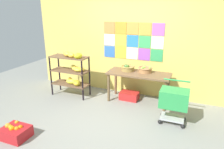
{
  "coord_description": "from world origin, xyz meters",
  "views": [
    {
      "loc": [
        1.53,
        -3.26,
        2.16
      ],
      "look_at": [
        -0.09,
        0.69,
        0.76
      ],
      "focal_mm": 33.12,
      "sensor_mm": 36.0,
      "label": 1
    }
  ],
  "objects_px": {
    "fruit_basket_right": "(128,68)",
    "produce_crate_under_table": "(129,96)",
    "fruit_basket_back_right": "(145,69)",
    "orange_crate_foreground": "(16,132)",
    "banana_shelf_unit": "(72,70)",
    "shopping_cart": "(174,100)",
    "display_table": "(139,77)"
  },
  "relations": [
    {
      "from": "fruit_basket_right",
      "to": "produce_crate_under_table",
      "type": "bearing_deg",
      "value": -20.84
    },
    {
      "from": "fruit_basket_back_right",
      "to": "produce_crate_under_table",
      "type": "distance_m",
      "value": 0.78
    },
    {
      "from": "orange_crate_foreground",
      "to": "banana_shelf_unit",
      "type": "bearing_deg",
      "value": 91.99
    },
    {
      "from": "fruit_basket_right",
      "to": "shopping_cart",
      "type": "bearing_deg",
      "value": -31.87
    },
    {
      "from": "fruit_basket_back_right",
      "to": "produce_crate_under_table",
      "type": "xyz_separation_m",
      "value": [
        -0.34,
        -0.07,
        -0.69
      ]
    },
    {
      "from": "produce_crate_under_table",
      "to": "fruit_basket_back_right",
      "type": "bearing_deg",
      "value": 10.7
    },
    {
      "from": "banana_shelf_unit",
      "to": "display_table",
      "type": "height_order",
      "value": "banana_shelf_unit"
    },
    {
      "from": "fruit_basket_back_right",
      "to": "shopping_cart",
      "type": "distance_m",
      "value": 1.12
    },
    {
      "from": "display_table",
      "to": "shopping_cart",
      "type": "relative_size",
      "value": 1.76
    },
    {
      "from": "display_table",
      "to": "fruit_basket_back_right",
      "type": "bearing_deg",
      "value": 42.81
    },
    {
      "from": "banana_shelf_unit",
      "to": "fruit_basket_right",
      "type": "distance_m",
      "value": 1.38
    },
    {
      "from": "display_table",
      "to": "fruit_basket_right",
      "type": "xyz_separation_m",
      "value": [
        -0.29,
        0.07,
        0.17
      ]
    },
    {
      "from": "display_table",
      "to": "produce_crate_under_table",
      "type": "bearing_deg",
      "value": 168.98
    },
    {
      "from": "display_table",
      "to": "orange_crate_foreground",
      "type": "distance_m",
      "value": 2.75
    },
    {
      "from": "produce_crate_under_table",
      "to": "shopping_cart",
      "type": "xyz_separation_m",
      "value": [
        1.1,
        -0.7,
        0.39
      ]
    },
    {
      "from": "produce_crate_under_table",
      "to": "display_table",
      "type": "bearing_deg",
      "value": -11.02
    },
    {
      "from": "display_table",
      "to": "orange_crate_foreground",
      "type": "bearing_deg",
      "value": -125.4
    },
    {
      "from": "produce_crate_under_table",
      "to": "shopping_cart",
      "type": "height_order",
      "value": "shopping_cart"
    },
    {
      "from": "banana_shelf_unit",
      "to": "orange_crate_foreground",
      "type": "bearing_deg",
      "value": -88.01
    },
    {
      "from": "banana_shelf_unit",
      "to": "produce_crate_under_table",
      "type": "relative_size",
      "value": 2.57
    },
    {
      "from": "display_table",
      "to": "orange_crate_foreground",
      "type": "height_order",
      "value": "display_table"
    },
    {
      "from": "fruit_basket_back_right",
      "to": "shopping_cart",
      "type": "height_order",
      "value": "fruit_basket_back_right"
    },
    {
      "from": "fruit_basket_back_right",
      "to": "orange_crate_foreground",
      "type": "xyz_separation_m",
      "value": [
        -1.68,
        -2.31,
        -0.68
      ]
    },
    {
      "from": "banana_shelf_unit",
      "to": "fruit_basket_back_right",
      "type": "height_order",
      "value": "banana_shelf_unit"
    },
    {
      "from": "shopping_cart",
      "to": "fruit_basket_back_right",
      "type": "bearing_deg",
      "value": 148.18
    },
    {
      "from": "orange_crate_foreground",
      "to": "display_table",
      "type": "bearing_deg",
      "value": 54.6
    },
    {
      "from": "produce_crate_under_table",
      "to": "orange_crate_foreground",
      "type": "distance_m",
      "value": 2.61
    },
    {
      "from": "banana_shelf_unit",
      "to": "orange_crate_foreground",
      "type": "xyz_separation_m",
      "value": [
        0.07,
        -1.93,
        -0.56
      ]
    },
    {
      "from": "display_table",
      "to": "orange_crate_foreground",
      "type": "xyz_separation_m",
      "value": [
        -1.56,
        -2.2,
        -0.51
      ]
    },
    {
      "from": "fruit_basket_right",
      "to": "fruit_basket_back_right",
      "type": "distance_m",
      "value": 0.41
    },
    {
      "from": "produce_crate_under_table",
      "to": "banana_shelf_unit",
      "type": "bearing_deg",
      "value": -167.52
    },
    {
      "from": "fruit_basket_right",
      "to": "fruit_basket_back_right",
      "type": "relative_size",
      "value": 0.99
    }
  ]
}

